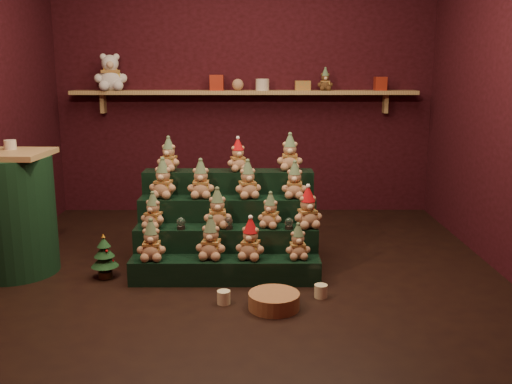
{
  "coord_description": "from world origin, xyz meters",
  "views": [
    {
      "loc": [
        0.11,
        -4.17,
        1.55
      ],
      "look_at": [
        0.12,
        0.25,
        0.59
      ],
      "focal_mm": 40.0,
      "sensor_mm": 36.0,
      "label": 1
    }
  ],
  "objects_px": {
    "snow_globe_a": "(181,223)",
    "side_table": "(11,213)",
    "riser_tier_front": "(225,270)",
    "mug_right": "(321,291)",
    "snow_globe_c": "(289,223)",
    "brown_bear": "(325,80)",
    "white_bear": "(110,67)",
    "mini_christmas_tree": "(104,256)",
    "wicker_basket": "(274,301)",
    "snow_globe_b": "(228,223)",
    "mug_left": "(224,297)"
  },
  "relations": [
    {
      "from": "snow_globe_a",
      "to": "side_table",
      "type": "height_order",
      "value": "side_table"
    },
    {
      "from": "riser_tier_front",
      "to": "mug_right",
      "type": "distance_m",
      "value": 0.74
    },
    {
      "from": "snow_globe_c",
      "to": "brown_bear",
      "type": "relative_size",
      "value": 0.39
    },
    {
      "from": "riser_tier_front",
      "to": "side_table",
      "type": "distance_m",
      "value": 1.7
    },
    {
      "from": "mug_right",
      "to": "white_bear",
      "type": "bearing_deg",
      "value": 129.94
    },
    {
      "from": "mini_christmas_tree",
      "to": "white_bear",
      "type": "relative_size",
      "value": 0.74
    },
    {
      "from": "snow_globe_a",
      "to": "side_table",
      "type": "distance_m",
      "value": 1.3
    },
    {
      "from": "snow_globe_a",
      "to": "white_bear",
      "type": "height_order",
      "value": "white_bear"
    },
    {
      "from": "side_table",
      "to": "wicker_basket",
      "type": "distance_m",
      "value": 2.14
    },
    {
      "from": "snow_globe_b",
      "to": "mini_christmas_tree",
      "type": "relative_size",
      "value": 0.28
    },
    {
      "from": "snow_globe_b",
      "to": "wicker_basket",
      "type": "xyz_separation_m",
      "value": [
        0.33,
        -0.64,
        -0.36
      ]
    },
    {
      "from": "snow_globe_b",
      "to": "wicker_basket",
      "type": "relative_size",
      "value": 0.28
    },
    {
      "from": "snow_globe_b",
      "to": "riser_tier_front",
      "type": "bearing_deg",
      "value": -96.86
    },
    {
      "from": "side_table",
      "to": "snow_globe_b",
      "type": "bearing_deg",
      "value": 0.92
    },
    {
      "from": "riser_tier_front",
      "to": "mug_right",
      "type": "bearing_deg",
      "value": -23.5
    },
    {
      "from": "snow_globe_a",
      "to": "mug_left",
      "type": "relative_size",
      "value": 1.0
    },
    {
      "from": "riser_tier_front",
      "to": "snow_globe_a",
      "type": "relative_size",
      "value": 15.51
    },
    {
      "from": "mug_left",
      "to": "wicker_basket",
      "type": "xyz_separation_m",
      "value": [
        0.33,
        -0.08,
        0.01
      ]
    },
    {
      "from": "side_table",
      "to": "mini_christmas_tree",
      "type": "height_order",
      "value": "side_table"
    },
    {
      "from": "white_bear",
      "to": "brown_bear",
      "type": "bearing_deg",
      "value": -13.36
    },
    {
      "from": "white_bear",
      "to": "brown_bear",
      "type": "distance_m",
      "value": 2.22
    },
    {
      "from": "snow_globe_a",
      "to": "mug_right",
      "type": "xyz_separation_m",
      "value": [
        1.01,
        -0.45,
        -0.36
      ]
    },
    {
      "from": "snow_globe_c",
      "to": "mini_christmas_tree",
      "type": "xyz_separation_m",
      "value": [
        -1.39,
        -0.07,
        -0.24
      ]
    },
    {
      "from": "snow_globe_a",
      "to": "snow_globe_c",
      "type": "height_order",
      "value": "snow_globe_a"
    },
    {
      "from": "mini_christmas_tree",
      "to": "mug_left",
      "type": "bearing_deg",
      "value": -27.97
    },
    {
      "from": "side_table",
      "to": "brown_bear",
      "type": "bearing_deg",
      "value": 37.96
    },
    {
      "from": "snow_globe_c",
      "to": "riser_tier_front",
      "type": "bearing_deg",
      "value": -161.47
    },
    {
      "from": "side_table",
      "to": "white_bear",
      "type": "bearing_deg",
      "value": 81.53
    },
    {
      "from": "snow_globe_c",
      "to": "brown_bear",
      "type": "xyz_separation_m",
      "value": [
        0.47,
        1.87,
        1.03
      ]
    },
    {
      "from": "mug_right",
      "to": "white_bear",
      "type": "relative_size",
      "value": 0.19
    },
    {
      "from": "side_table",
      "to": "mini_christmas_tree",
      "type": "xyz_separation_m",
      "value": [
        0.73,
        -0.13,
        -0.3
      ]
    },
    {
      "from": "snow_globe_b",
      "to": "mini_christmas_tree",
      "type": "distance_m",
      "value": 0.96
    },
    {
      "from": "riser_tier_front",
      "to": "wicker_basket",
      "type": "distance_m",
      "value": 0.59
    },
    {
      "from": "wicker_basket",
      "to": "white_bear",
      "type": "distance_m",
      "value": 3.34
    },
    {
      "from": "side_table",
      "to": "wicker_basket",
      "type": "bearing_deg",
      "value": -16.32
    },
    {
      "from": "riser_tier_front",
      "to": "mug_left",
      "type": "distance_m",
      "value": 0.4
    },
    {
      "from": "snow_globe_c",
      "to": "side_table",
      "type": "xyz_separation_m",
      "value": [
        -2.12,
        0.06,
        0.06
      ]
    },
    {
      "from": "white_bear",
      "to": "mug_right",
      "type": "bearing_deg",
      "value": -63.41
    },
    {
      "from": "mug_right",
      "to": "brown_bear",
      "type": "bearing_deg",
      "value": 83.21
    },
    {
      "from": "mug_left",
      "to": "mug_right",
      "type": "relative_size",
      "value": 0.99
    },
    {
      "from": "side_table",
      "to": "white_bear",
      "type": "xyz_separation_m",
      "value": [
        0.37,
        1.81,
        1.09
      ]
    },
    {
      "from": "snow_globe_c",
      "to": "white_bear",
      "type": "bearing_deg",
      "value": 133.08
    },
    {
      "from": "snow_globe_a",
      "to": "side_table",
      "type": "xyz_separation_m",
      "value": [
        -1.3,
        0.06,
        0.06
      ]
    },
    {
      "from": "side_table",
      "to": "mug_left",
      "type": "xyz_separation_m",
      "value": [
        1.65,
        -0.62,
        -0.42
      ]
    },
    {
      "from": "white_bear",
      "to": "brown_bear",
      "type": "xyz_separation_m",
      "value": [
        2.22,
        0.0,
        -0.12
      ]
    },
    {
      "from": "snow_globe_b",
      "to": "mini_christmas_tree",
      "type": "xyz_separation_m",
      "value": [
        -0.93,
        -0.07,
        -0.24
      ]
    },
    {
      "from": "snow_globe_c",
      "to": "white_bear",
      "type": "height_order",
      "value": "white_bear"
    },
    {
      "from": "white_bear",
      "to": "riser_tier_front",
      "type": "bearing_deg",
      "value": -71.31
    },
    {
      "from": "snow_globe_c",
      "to": "mini_christmas_tree",
      "type": "height_order",
      "value": "snow_globe_c"
    },
    {
      "from": "snow_globe_a",
      "to": "mug_left",
      "type": "height_order",
      "value": "snow_globe_a"
    }
  ]
}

